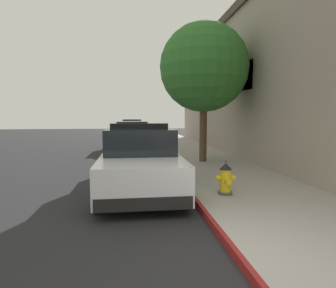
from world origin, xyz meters
name	(u,v)px	position (x,y,z in m)	size (l,w,h in m)	color
ground_plane	(61,161)	(-4.47, 10.00, -0.10)	(31.92, 60.00, 0.20)	#232326
sidewalk_pavement	(194,155)	(1.53, 10.00, 0.07)	(3.06, 60.00, 0.14)	#9E9991
curb_painted_edge	(161,155)	(-0.04, 10.00, 0.07)	(0.08, 60.00, 0.14)	maroon
storefront_building	(328,81)	(6.51, 7.79, 3.29)	(7.15, 25.88, 6.57)	gray
police_cruiser	(140,160)	(-1.17, 4.35, 0.74)	(1.94, 4.84, 1.68)	white
parked_car_silver_ahead	(132,136)	(-1.32, 13.41, 0.74)	(1.94, 4.84, 1.56)	black
parked_car_dark_far	(132,128)	(-1.31, 23.76, 0.74)	(1.94, 4.84, 1.56)	#B2B5BA
fire_hydrant	(226,179)	(0.69, 3.00, 0.49)	(0.44, 0.40, 0.76)	#4C4C51
street_tree	(204,68)	(1.34, 7.63, 3.66)	(3.31, 3.31, 5.19)	brown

